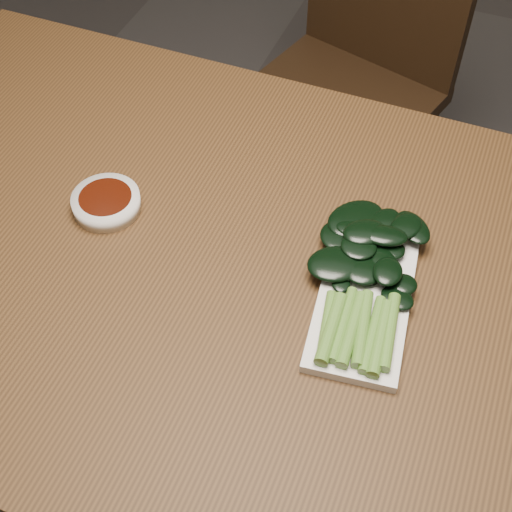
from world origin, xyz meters
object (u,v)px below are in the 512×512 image
Objects in this scene: sauce_bowl at (106,202)px; serving_plate at (366,291)px; table at (270,304)px; gai_lan at (366,269)px; chair_far at (354,70)px.

sauce_bowl reaches higher than serving_plate.
table is 0.16m from gai_lan.
table is 1.57× the size of chair_far.
serving_plate is (0.13, 0.01, 0.08)m from table.
sauce_bowl reaches higher than table.
gai_lan reaches higher than table.
sauce_bowl is (-0.26, 0.02, 0.08)m from table.
table is 0.15m from serving_plate.
table is at bearing -173.87° from serving_plate.
chair_far is at bearing 97.32° from table.
chair_far reaches higher than sauce_bowl.
sauce_bowl is at bearing 178.79° from serving_plate.
chair_far is at bearing 106.05° from serving_plate.
serving_plate is (0.39, -0.01, -0.01)m from sauce_bowl.
chair_far reaches higher than gai_lan.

